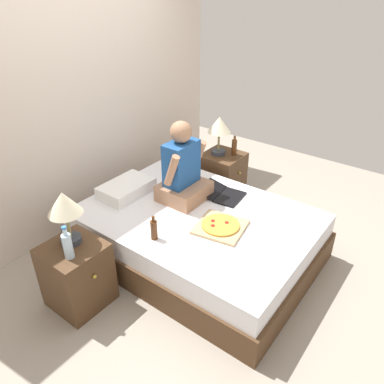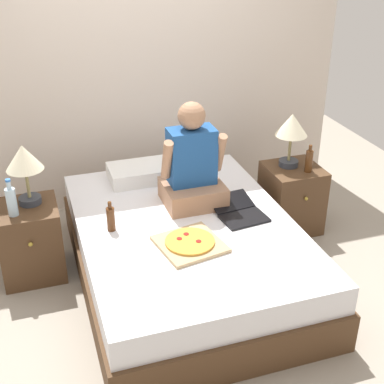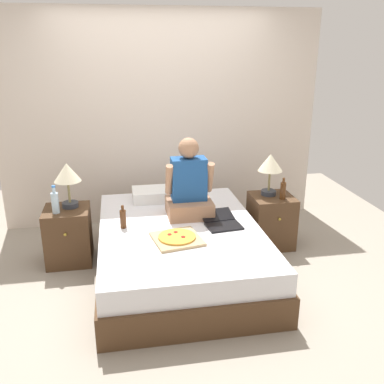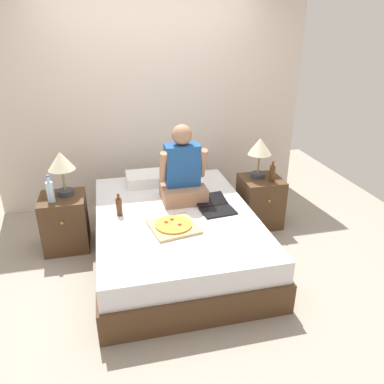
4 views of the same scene
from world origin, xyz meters
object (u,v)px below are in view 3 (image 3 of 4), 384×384
at_px(lamp_on_left_nightstand, 67,176).
at_px(beer_bottle_on_bed, 123,219).
at_px(bed, 180,250).
at_px(beer_bottle, 283,190).
at_px(nightstand_left, 69,235).
at_px(nightstand_right, 271,221).
at_px(lamp_on_right_nightstand, 270,166).
at_px(person_seated, 189,187).
at_px(laptop, 222,222).
at_px(water_bottle, 55,202).
at_px(pizza_box, 177,238).

distance_m(lamp_on_left_nightstand, beer_bottle_on_bed, 0.73).
xyz_separation_m(bed, beer_bottle, (1.14, 0.32, 0.43)).
xyz_separation_m(nightstand_left, nightstand_right, (2.14, 0.00, 0.00)).
xyz_separation_m(bed, beer_bottle_on_bed, (-0.52, 0.06, 0.33)).
xyz_separation_m(bed, nightstand_left, (-1.07, 0.42, 0.05)).
relative_size(lamp_on_right_nightstand, beer_bottle, 1.96).
distance_m(nightstand_right, lamp_on_right_nightstand, 0.61).
relative_size(person_seated, laptop, 1.75).
height_order(lamp_on_left_nightstand, lamp_on_right_nightstand, same).
height_order(bed, lamp_on_right_nightstand, lamp_on_right_nightstand).
bearing_deg(water_bottle, beer_bottle, -0.25).
bearing_deg(bed, beer_bottle_on_bed, 172.93).
xyz_separation_m(beer_bottle, beer_bottle_on_bed, (-1.66, -0.26, -0.09)).
height_order(laptop, pizza_box, laptop).
bearing_deg(person_seated, lamp_on_right_nightstand, 11.88).
bearing_deg(bed, lamp_on_left_nightstand, 155.43).
distance_m(nightstand_left, beer_bottle, 2.24).
bearing_deg(nightstand_left, bed, -21.47).
distance_m(nightstand_left, pizza_box, 1.25).
distance_m(person_seated, pizza_box, 0.66).
relative_size(nightstand_left, nightstand_right, 1.00).
bearing_deg(nightstand_left, person_seated, -6.58).
distance_m(bed, pizza_box, 0.40).
relative_size(nightstand_right, lamp_on_right_nightstand, 1.26).
bearing_deg(water_bottle, lamp_on_left_nightstand, 49.40).
height_order(beer_bottle, pizza_box, beer_bottle).
xyz_separation_m(water_bottle, beer_bottle, (2.29, -0.01, -0.02)).
relative_size(lamp_on_left_nightstand, pizza_box, 0.97).
relative_size(beer_bottle, beer_bottle_on_bed, 1.05).
distance_m(nightstand_left, water_bottle, 0.41).
xyz_separation_m(water_bottle, pizza_box, (1.08, -0.62, -0.18)).
height_order(nightstand_left, water_bottle, water_bottle).
relative_size(lamp_on_right_nightstand, beer_bottle_on_bed, 2.05).
relative_size(bed, person_seated, 2.71).
distance_m(bed, nightstand_left, 1.15).
bearing_deg(nightstand_left, lamp_on_left_nightstand, 51.37).
relative_size(lamp_on_left_nightstand, lamp_on_right_nightstand, 1.00).
xyz_separation_m(nightstand_right, beer_bottle, (0.07, -0.10, 0.38)).
distance_m(lamp_on_left_nightstand, pizza_box, 1.29).
bearing_deg(water_bottle, nightstand_left, 48.35).
relative_size(beer_bottle, person_seated, 0.29).
distance_m(nightstand_right, person_seated, 1.06).
xyz_separation_m(beer_bottle, laptop, (-0.74, -0.34, -0.16)).
height_order(lamp_on_left_nightstand, beer_bottle_on_bed, lamp_on_left_nightstand).
distance_m(bed, beer_bottle_on_bed, 0.62).
bearing_deg(nightstand_right, person_seated, -171.48).
bearing_deg(lamp_on_left_nightstand, nightstand_right, -1.37).
bearing_deg(lamp_on_left_nightstand, pizza_box, -38.36).
distance_m(water_bottle, beer_bottle, 2.29).
bearing_deg(person_seated, nightstand_left, 173.42).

